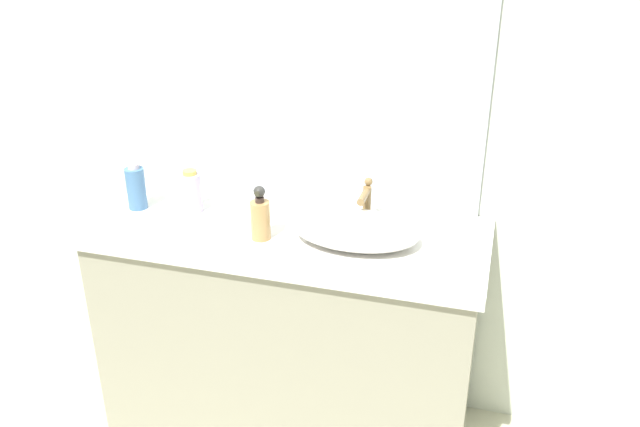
# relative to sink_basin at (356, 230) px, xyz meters

# --- Properties ---
(bathroom_wall_rear) EXTENTS (6.00, 0.06, 2.60)m
(bathroom_wall_rear) POSITION_rel_sink_basin_xyz_m (-0.23, 0.34, 0.41)
(bathroom_wall_rear) COLOR silver
(bathroom_wall_rear) RESTS_ON ground
(vanity_counter) EXTENTS (1.33, 0.54, 0.85)m
(vanity_counter) POSITION_rel_sink_basin_xyz_m (-0.24, 0.03, -0.46)
(vanity_counter) COLOR gray
(vanity_counter) RESTS_ON ground
(wall_mirror_panel) EXTENTS (1.21, 0.01, 1.00)m
(wall_mirror_panel) POSITION_rel_sink_basin_xyz_m (-0.24, 0.30, 0.46)
(wall_mirror_panel) COLOR #B2BCC6
(wall_mirror_panel) RESTS_ON vanity_counter
(sink_basin) EXTENTS (0.41, 0.26, 0.09)m
(sink_basin) POSITION_rel_sink_basin_xyz_m (0.00, 0.00, 0.00)
(sink_basin) COLOR silver
(sink_basin) RESTS_ON vanity_counter
(faucet) EXTENTS (0.03, 0.14, 0.15)m
(faucet) POSITION_rel_sink_basin_xyz_m (0.00, 0.15, 0.04)
(faucet) COLOR olive
(faucet) RESTS_ON vanity_counter
(soap_dispenser) EXTENTS (0.06, 0.06, 0.18)m
(soap_dispenser) POSITION_rel_sink_basin_xyz_m (-0.30, -0.06, 0.03)
(soap_dispenser) COLOR #AD844F
(soap_dispenser) RESTS_ON vanity_counter
(lotion_bottle) EXTENTS (0.07, 0.07, 0.17)m
(lotion_bottle) POSITION_rel_sink_basin_xyz_m (-0.80, 0.04, 0.04)
(lotion_bottle) COLOR teal
(lotion_bottle) RESTS_ON vanity_counter
(perfume_bottle) EXTENTS (0.07, 0.07, 0.15)m
(perfume_bottle) POSITION_rel_sink_basin_xyz_m (-0.60, 0.07, 0.03)
(perfume_bottle) COLOR silver
(perfume_bottle) RESTS_ON vanity_counter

